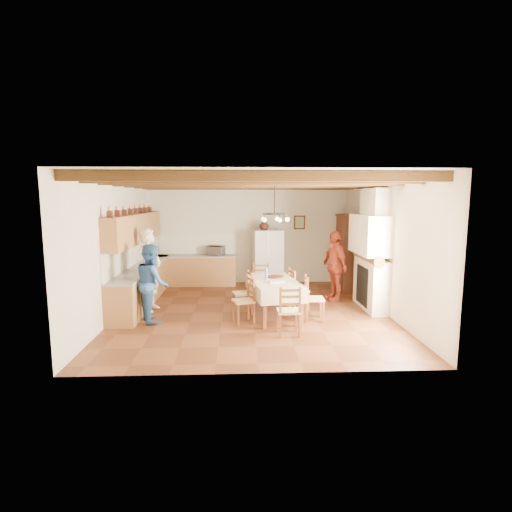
{
  "coord_description": "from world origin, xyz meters",
  "views": [
    {
      "loc": [
        -0.29,
        -8.86,
        2.58
      ],
      "look_at": [
        0.1,
        0.3,
        1.25
      ],
      "focal_mm": 28.0,
      "sensor_mm": 36.0,
      "label": 1
    }
  ],
  "objects_px": {
    "chair_left_near": "(243,300)",
    "chair_end_far": "(260,283)",
    "person_woman_blue": "(152,283)",
    "microwave": "(216,251)",
    "chair_right_near": "(314,298)",
    "person_man": "(150,270)",
    "chair_end_near": "(289,310)",
    "dining_table": "(274,284)",
    "chair_right_far": "(298,289)",
    "chair_left_far": "(243,292)",
    "hutch": "(348,253)",
    "refrigerator": "(268,258)",
    "person_woman_red": "(334,266)"
  },
  "relations": [
    {
      "from": "chair_left_near",
      "to": "microwave",
      "type": "xyz_separation_m",
      "value": [
        -0.77,
        3.73,
        0.56
      ]
    },
    {
      "from": "refrigerator",
      "to": "chair_left_far",
      "type": "bearing_deg",
      "value": -110.41
    },
    {
      "from": "chair_left_near",
      "to": "chair_end_far",
      "type": "relative_size",
      "value": 1.0
    },
    {
      "from": "refrigerator",
      "to": "person_man",
      "type": "bearing_deg",
      "value": -144.29
    },
    {
      "from": "refrigerator",
      "to": "person_woman_blue",
      "type": "xyz_separation_m",
      "value": [
        -2.68,
        -3.3,
        -0.01
      ]
    },
    {
      "from": "chair_right_far",
      "to": "person_man",
      "type": "relative_size",
      "value": 0.5
    },
    {
      "from": "person_woman_blue",
      "to": "microwave",
      "type": "bearing_deg",
      "value": -40.11
    },
    {
      "from": "chair_right_far",
      "to": "microwave",
      "type": "relative_size",
      "value": 1.95
    },
    {
      "from": "chair_left_far",
      "to": "person_man",
      "type": "height_order",
      "value": "person_man"
    },
    {
      "from": "person_woman_red",
      "to": "chair_end_near",
      "type": "bearing_deg",
      "value": -45.96
    },
    {
      "from": "chair_right_far",
      "to": "person_woman_red",
      "type": "relative_size",
      "value": 0.54
    },
    {
      "from": "chair_end_near",
      "to": "chair_left_far",
      "type": "bearing_deg",
      "value": -61.35
    },
    {
      "from": "chair_right_far",
      "to": "person_woman_blue",
      "type": "xyz_separation_m",
      "value": [
        -3.21,
        -0.71,
        0.34
      ]
    },
    {
      "from": "person_man",
      "to": "chair_right_near",
      "type": "bearing_deg",
      "value": -92.15
    },
    {
      "from": "chair_end_far",
      "to": "person_woman_blue",
      "type": "bearing_deg",
      "value": -142.6
    },
    {
      "from": "chair_right_far",
      "to": "chair_end_far",
      "type": "xyz_separation_m",
      "value": [
        -0.85,
        0.69,
        0.0
      ]
    },
    {
      "from": "chair_right_far",
      "to": "person_man",
      "type": "xyz_separation_m",
      "value": [
        -3.42,
        0.08,
        0.48
      ]
    },
    {
      "from": "chair_right_near",
      "to": "person_man",
      "type": "height_order",
      "value": "person_man"
    },
    {
      "from": "chair_left_near",
      "to": "chair_right_near",
      "type": "bearing_deg",
      "value": 76.92
    },
    {
      "from": "chair_left_near",
      "to": "microwave",
      "type": "distance_m",
      "value": 3.85
    },
    {
      "from": "chair_left_far",
      "to": "person_woman_red",
      "type": "height_order",
      "value": "person_woman_red"
    },
    {
      "from": "refrigerator",
      "to": "chair_right_near",
      "type": "bearing_deg",
      "value": -82.85
    },
    {
      "from": "chair_end_far",
      "to": "person_man",
      "type": "xyz_separation_m",
      "value": [
        -2.57,
        -0.61,
        0.48
      ]
    },
    {
      "from": "refrigerator",
      "to": "person_woman_blue",
      "type": "bearing_deg",
      "value": -134.33
    },
    {
      "from": "dining_table",
      "to": "chair_right_near",
      "type": "relative_size",
      "value": 2.04
    },
    {
      "from": "microwave",
      "to": "chair_end_far",
      "type": "bearing_deg",
      "value": -42.07
    },
    {
      "from": "chair_right_far",
      "to": "person_woman_red",
      "type": "distance_m",
      "value": 1.39
    },
    {
      "from": "chair_end_far",
      "to": "chair_end_near",
      "type": "bearing_deg",
      "value": -73.77
    },
    {
      "from": "chair_right_far",
      "to": "hutch",
      "type": "bearing_deg",
      "value": -54.62
    },
    {
      "from": "chair_left_near",
      "to": "person_woman_blue",
      "type": "xyz_separation_m",
      "value": [
        -1.92,
        0.22,
        0.34
      ]
    },
    {
      "from": "chair_end_near",
      "to": "chair_right_far",
      "type": "bearing_deg",
      "value": -106.1
    },
    {
      "from": "refrigerator",
      "to": "chair_left_far",
      "type": "height_order",
      "value": "refrigerator"
    },
    {
      "from": "chair_right_far",
      "to": "chair_end_near",
      "type": "relative_size",
      "value": 1.0
    },
    {
      "from": "hutch",
      "to": "chair_right_near",
      "type": "relative_size",
      "value": 2.22
    },
    {
      "from": "hutch",
      "to": "chair_end_far",
      "type": "xyz_separation_m",
      "value": [
        -2.52,
        -1.26,
        -0.59
      ]
    },
    {
      "from": "dining_table",
      "to": "chair_right_far",
      "type": "height_order",
      "value": "chair_right_far"
    },
    {
      "from": "dining_table",
      "to": "chair_right_near",
      "type": "xyz_separation_m",
      "value": [
        0.83,
        -0.31,
        -0.24
      ]
    },
    {
      "from": "person_woman_blue",
      "to": "chair_end_far",
      "type": "bearing_deg",
      "value": -81.34
    },
    {
      "from": "chair_left_near",
      "to": "person_man",
      "type": "relative_size",
      "value": 0.5
    },
    {
      "from": "chair_right_near",
      "to": "chair_end_near",
      "type": "xyz_separation_m",
      "value": [
        -0.66,
        -0.91,
        0.0
      ]
    },
    {
      "from": "chair_end_near",
      "to": "microwave",
      "type": "xyz_separation_m",
      "value": [
        -1.62,
        4.51,
        0.56
      ]
    },
    {
      "from": "chair_right_near",
      "to": "chair_end_near",
      "type": "relative_size",
      "value": 1.0
    },
    {
      "from": "person_woman_red",
      "to": "chair_right_far",
      "type": "bearing_deg",
      "value": -67.07
    },
    {
      "from": "chair_end_near",
      "to": "chair_right_near",
      "type": "bearing_deg",
      "value": -127.72
    },
    {
      "from": "dining_table",
      "to": "person_woman_blue",
      "type": "bearing_deg",
      "value": -175.31
    },
    {
      "from": "hutch",
      "to": "dining_table",
      "type": "xyz_separation_m",
      "value": [
        -2.28,
        -2.45,
        -0.34
      ]
    },
    {
      "from": "dining_table",
      "to": "microwave",
      "type": "height_order",
      "value": "microwave"
    },
    {
      "from": "refrigerator",
      "to": "chair_end_far",
      "type": "bearing_deg",
      "value": -104.79
    },
    {
      "from": "chair_end_near",
      "to": "chair_end_far",
      "type": "xyz_separation_m",
      "value": [
        -0.41,
        2.41,
        0.0
      ]
    },
    {
      "from": "person_man",
      "to": "chair_right_far",
      "type": "bearing_deg",
      "value": -79.73
    }
  ]
}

